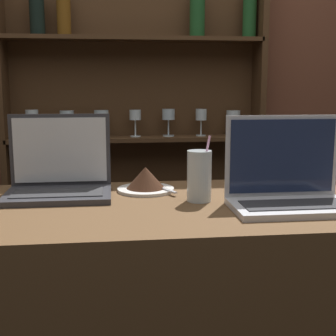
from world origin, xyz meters
The scene contains 6 objects.
back_wall centered at (0.00, 1.49, 1.35)m, with size 7.00×0.06×2.70m.
back_shelf centered at (-0.03, 1.41, 1.04)m, with size 1.31×0.18×1.97m.
laptop_near centered at (-0.32, 0.47, 1.07)m, with size 0.32×0.22×0.25m.
laptop_far centered at (0.34, 0.24, 1.07)m, with size 0.34×0.20×0.26m.
cake_plate centered at (-0.05, 0.49, 1.05)m, with size 0.19×0.19×0.08m.
water_glass centered at (0.10, 0.34, 1.09)m, with size 0.07×0.07×0.20m.
Camera 1 is at (-0.15, -1.00, 1.35)m, focal length 50.00 mm.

